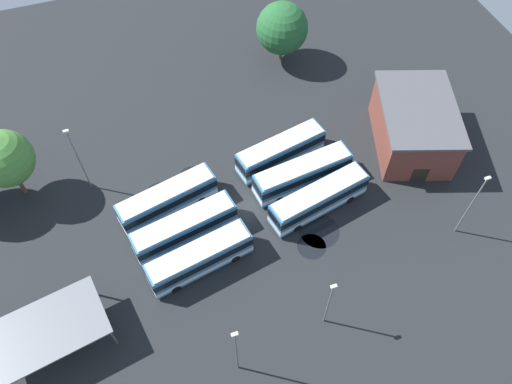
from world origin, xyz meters
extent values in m
plane|color=black|center=(0.00, 0.00, 0.00)|extent=(91.57, 91.57, 0.00)
cube|color=teal|center=(-6.03, -4.98, 1.79)|extent=(10.85, 4.67, 2.98)
cube|color=beige|center=(-6.03, -4.98, 3.35)|extent=(10.40, 4.38, 0.14)
cube|color=black|center=(-6.03, -4.98, 2.27)|extent=(10.91, 4.72, 0.96)
cube|color=silver|center=(-6.03, -4.98, 0.96)|extent=(10.91, 4.72, 0.60)
cube|color=black|center=(-0.85, -3.87, 2.37)|extent=(0.49, 2.03, 1.10)
cylinder|color=black|center=(-3.07, -3.17, 0.50)|extent=(1.04, 0.50, 1.00)
cylinder|color=black|center=(-2.58, -5.42, 0.50)|extent=(1.04, 0.50, 1.00)
cylinder|color=black|center=(-9.47, -4.54, 0.50)|extent=(1.04, 0.50, 1.00)
cylinder|color=black|center=(-8.99, -6.80, 0.50)|extent=(1.04, 0.50, 1.00)
cube|color=teal|center=(-7.16, -1.20, 1.79)|extent=(11.39, 3.87, 2.98)
cube|color=beige|center=(-7.16, -1.20, 3.35)|extent=(10.93, 3.62, 0.14)
cube|color=black|center=(-7.16, -1.20, 2.27)|extent=(11.45, 3.92, 0.96)
cube|color=silver|center=(-7.16, -1.20, 0.96)|extent=(11.45, 3.92, 0.60)
cube|color=black|center=(-1.60, -0.51, 2.37)|extent=(0.31, 2.05, 1.10)
cylinder|color=black|center=(-3.86, 0.37, 0.50)|extent=(1.03, 0.42, 1.00)
cylinder|color=black|center=(-3.58, -1.92, 0.50)|extent=(1.03, 0.42, 1.00)
cylinder|color=black|center=(-10.74, -0.48, 0.50)|extent=(1.03, 0.42, 1.00)
cylinder|color=black|center=(-10.45, -2.78, 0.50)|extent=(1.03, 0.42, 1.00)
cube|color=teal|center=(-7.53, 2.50, 1.79)|extent=(11.51, 4.83, 2.98)
cube|color=beige|center=(-7.53, 2.50, 3.35)|extent=(11.03, 4.54, 0.14)
cube|color=black|center=(-7.53, 2.50, 2.27)|extent=(11.58, 4.88, 0.96)
cube|color=silver|center=(-7.53, 2.50, 0.96)|extent=(11.58, 4.88, 0.60)
cube|color=black|center=(-2.02, 3.69, 2.37)|extent=(0.49, 2.03, 1.10)
cylinder|color=black|center=(-4.37, 4.36, 0.50)|extent=(1.04, 0.50, 1.00)
cylinder|color=black|center=(-3.88, 2.11, 0.50)|extent=(1.04, 0.50, 1.00)
cylinder|color=black|center=(-11.17, 2.89, 0.50)|extent=(1.04, 0.50, 1.00)
cylinder|color=black|center=(-10.69, 0.63, 0.50)|extent=(1.04, 0.50, 1.00)
cube|color=teal|center=(7.72, -2.74, 1.79)|extent=(11.04, 4.87, 2.98)
cube|color=beige|center=(7.72, -2.74, 3.35)|extent=(10.57, 4.58, 0.14)
cube|color=black|center=(7.72, -2.74, 2.27)|extent=(11.10, 4.92, 0.96)
cube|color=silver|center=(7.72, -2.74, 0.96)|extent=(11.10, 4.92, 0.60)
cube|color=black|center=(12.97, -1.52, 2.37)|extent=(0.52, 2.02, 1.10)
cylinder|color=black|center=(10.71, -0.86, 0.50)|extent=(1.04, 0.52, 1.00)
cylinder|color=black|center=(11.23, -3.11, 0.50)|extent=(1.04, 0.52, 1.00)
cylinder|color=black|center=(4.22, -2.37, 0.50)|extent=(1.04, 0.52, 1.00)
cylinder|color=black|center=(4.74, -4.62, 0.50)|extent=(1.04, 0.52, 1.00)
cube|color=teal|center=(6.90, 1.32, 1.79)|extent=(11.22, 4.53, 2.98)
cube|color=beige|center=(6.90, 1.32, 3.35)|extent=(10.75, 4.25, 0.14)
cube|color=black|center=(6.90, 1.32, 2.27)|extent=(11.28, 4.58, 0.96)
cube|color=silver|center=(6.90, 1.32, 0.96)|extent=(11.28, 4.58, 0.60)
cube|color=black|center=(12.28, 2.35, 2.37)|extent=(0.45, 2.03, 1.10)
cylinder|color=black|center=(10.01, 3.09, 0.50)|extent=(1.04, 0.48, 1.00)
cylinder|color=black|center=(10.45, 0.82, 0.50)|extent=(1.04, 0.48, 1.00)
cylinder|color=black|center=(3.35, 1.81, 0.50)|extent=(1.04, 0.48, 1.00)
cylinder|color=black|center=(3.79, -0.46, 0.50)|extent=(1.04, 0.48, 1.00)
cube|color=teal|center=(6.35, 5.15, 1.79)|extent=(10.93, 4.45, 2.98)
cube|color=beige|center=(6.35, 5.15, 3.35)|extent=(10.47, 4.17, 0.14)
cube|color=black|center=(6.35, 5.15, 2.27)|extent=(10.99, 4.50, 0.96)
cube|color=silver|center=(6.35, 5.15, 0.96)|extent=(10.99, 4.50, 0.60)
cube|color=black|center=(11.59, 6.14, 2.37)|extent=(0.44, 2.03, 1.10)
cylinder|color=black|center=(9.37, 6.90, 0.50)|extent=(1.04, 0.48, 1.00)
cylinder|color=black|center=(9.80, 4.63, 0.50)|extent=(1.04, 0.48, 1.00)
cylinder|color=black|center=(2.89, 5.67, 0.50)|extent=(1.04, 0.48, 1.00)
cylinder|color=black|center=(3.32, 3.40, 0.50)|extent=(1.04, 0.48, 1.00)
cube|color=brown|center=(-21.54, -2.59, 2.79)|extent=(11.12, 13.41, 5.57)
cube|color=#4C4C51|center=(-21.54, -2.59, 5.75)|extent=(11.78, 14.21, 0.36)
cube|color=black|center=(-19.71, 2.88, 1.10)|extent=(1.73, 0.63, 2.20)
cube|color=slate|center=(21.27, 8.42, 3.41)|extent=(11.69, 7.92, 0.20)
cylinder|color=#59595B|center=(15.78, 10.21, 1.65)|extent=(0.20, 0.20, 3.31)
cylinder|color=#59595B|center=(16.76, 4.81, 1.65)|extent=(0.20, 0.20, 3.31)
cylinder|color=slate|center=(5.95, 15.93, 4.23)|extent=(0.16, 0.16, 8.46)
cube|color=silver|center=(5.95, 15.93, 8.64)|extent=(0.56, 0.28, 0.20)
cylinder|color=slate|center=(-3.07, 14.47, 3.77)|extent=(0.16, 0.16, 7.53)
cube|color=silver|center=(-3.07, 14.47, 7.71)|extent=(0.56, 0.28, 0.20)
cylinder|color=slate|center=(-20.22, 9.96, 4.58)|extent=(0.16, 0.16, 9.16)
cube|color=silver|center=(-20.22, 9.96, 9.34)|extent=(0.56, 0.28, 0.20)
cylinder|color=slate|center=(15.39, -8.56, 4.56)|extent=(0.16, 0.16, 9.11)
cube|color=silver|center=(15.39, -8.56, 9.29)|extent=(0.56, 0.28, 0.20)
cylinder|color=brown|center=(22.45, -10.27, 1.67)|extent=(0.44, 0.44, 3.34)
sphere|color=#478438|center=(22.45, -10.27, 5.91)|extent=(6.05, 6.05, 6.05)
cylinder|color=brown|center=(-12.43, -21.65, 1.14)|extent=(0.44, 0.44, 2.27)
sphere|color=#235B2D|center=(-12.43, -21.65, 5.14)|extent=(6.75, 6.75, 6.75)
cylinder|color=black|center=(-6.63, 5.27, 0.00)|extent=(4.27, 4.27, 0.01)
cylinder|color=black|center=(4.37, -6.63, 0.00)|extent=(2.18, 2.18, 0.01)
cylinder|color=black|center=(8.26, -4.81, 0.00)|extent=(3.71, 3.71, 0.01)
cylinder|color=black|center=(-5.11, 6.72, 0.00)|extent=(3.04, 3.04, 0.01)
camera|label=1|loc=(8.72, 28.80, 46.06)|focal=35.30mm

